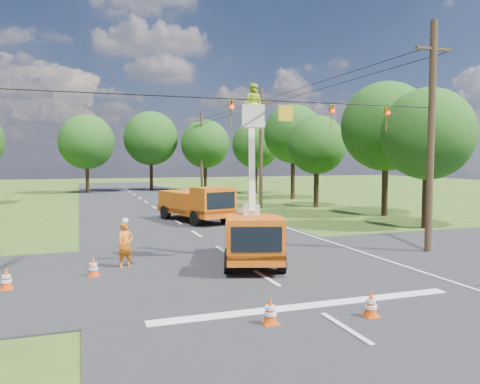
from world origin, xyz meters
name	(u,v)px	position (x,y,z in m)	size (l,w,h in m)	color
ground	(164,214)	(0.00, 20.00, 0.00)	(140.00, 140.00, 0.00)	#314D17
road_main	(164,214)	(0.00, 20.00, 0.00)	(12.00, 100.00, 0.06)	black
road_cross	(246,267)	(0.00, 2.00, 0.00)	(56.00, 10.00, 0.07)	black
stop_bar	(310,307)	(0.00, -3.20, 0.00)	(9.00, 0.45, 0.02)	silver
edge_line	(236,211)	(5.60, 20.00, 0.00)	(0.12, 90.00, 0.02)	silver
bucket_truck	(253,226)	(0.41, 2.37, 1.50)	(3.59, 5.78, 7.04)	#DB5C0F
second_truck	(197,203)	(1.24, 14.99, 1.23)	(4.03, 6.69, 2.36)	#DB5C0F
ground_worker	(125,245)	(-4.37, 3.33, 0.87)	(0.64, 0.42, 1.74)	orange
distant_car	(194,195)	(4.43, 29.20, 0.64)	(1.50, 3.73, 1.27)	black
traffic_cone_0	(270,311)	(-1.58, -4.12, 0.36)	(0.38, 0.38, 0.71)	#E9490C
traffic_cone_1	(371,304)	(1.08, -4.47, 0.36)	(0.38, 0.38, 0.71)	#E9490C
traffic_cone_2	(251,234)	(2.05, 7.00, 0.36)	(0.38, 0.38, 0.71)	#E9490C
traffic_cone_3	(249,223)	(3.43, 11.13, 0.36)	(0.38, 0.38, 0.71)	#E9490C
traffic_cone_4	(93,267)	(-5.56, 2.26, 0.36)	(0.38, 0.38, 0.71)	#E9490C
traffic_cone_5	(6,279)	(-8.18, 1.40, 0.36)	(0.38, 0.38, 0.71)	#E9490C
traffic_cone_7	(243,211)	(5.19, 17.22, 0.36)	(0.38, 0.38, 0.71)	#E9490C
pole_right_near	(431,136)	(8.50, 2.00, 5.11)	(1.80, 0.30, 10.00)	#4C3823
pole_right_mid	(261,147)	(8.50, 22.00, 5.11)	(1.80, 0.30, 10.00)	#4C3823
pole_right_far	(202,151)	(8.50, 42.00, 5.11)	(1.80, 0.30, 10.00)	#4C3823
signal_span	(301,113)	(2.23, 1.99, 5.88)	(18.00, 0.29, 1.07)	black
tree_right_a	(428,134)	(13.50, 8.00, 5.56)	(5.40, 5.40, 8.28)	#382616
tree_right_b	(386,127)	(15.00, 14.00, 6.43)	(6.40, 6.40, 9.65)	#382616
tree_right_c	(317,145)	(13.20, 21.00, 5.31)	(5.00, 5.00, 7.83)	#382616
tree_right_d	(293,134)	(14.80, 29.00, 6.68)	(6.00, 6.00, 9.70)	#382616
tree_right_e	(256,145)	(13.80, 37.00, 5.81)	(5.60, 5.60, 8.63)	#382616
tree_far_a	(87,142)	(-5.00, 45.00, 6.19)	(6.60, 6.60, 9.50)	#382616
tree_far_b	(151,138)	(3.00, 47.00, 6.81)	(7.00, 7.00, 10.32)	#382616
tree_far_c	(205,144)	(9.50, 44.00, 6.06)	(6.20, 6.20, 9.18)	#382616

